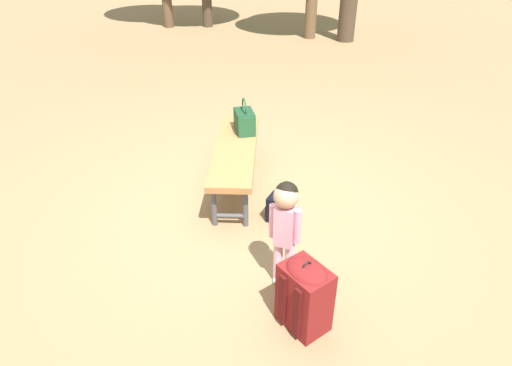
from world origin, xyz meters
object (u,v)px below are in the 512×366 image
(park_bench, at_px, (236,151))
(backpack_small, at_px, (276,206))
(handbag, at_px, (244,120))
(backpack_large, at_px, (305,294))
(child_standing, at_px, (285,219))

(park_bench, bearing_deg, backpack_small, 20.29)
(park_bench, distance_m, backpack_small, 0.76)
(handbag, relative_size, backpack_small, 1.29)
(backpack_large, bearing_deg, child_standing, -175.92)
(park_bench, height_order, child_standing, child_standing)
(handbag, distance_m, backpack_small, 1.10)
(handbag, xyz_separation_m, backpack_small, (1.00, 0.09, -0.43))
(backpack_large, bearing_deg, park_bench, -175.94)
(child_standing, bearing_deg, handbag, 178.43)
(child_standing, xyz_separation_m, backpack_large, (0.42, 0.03, -0.31))
(park_bench, bearing_deg, child_standing, 4.05)
(park_bench, height_order, backpack_small, park_bench)
(handbag, height_order, backpack_small, handbag)
(park_bench, bearing_deg, handbag, 155.06)
(child_standing, relative_size, backpack_small, 3.06)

